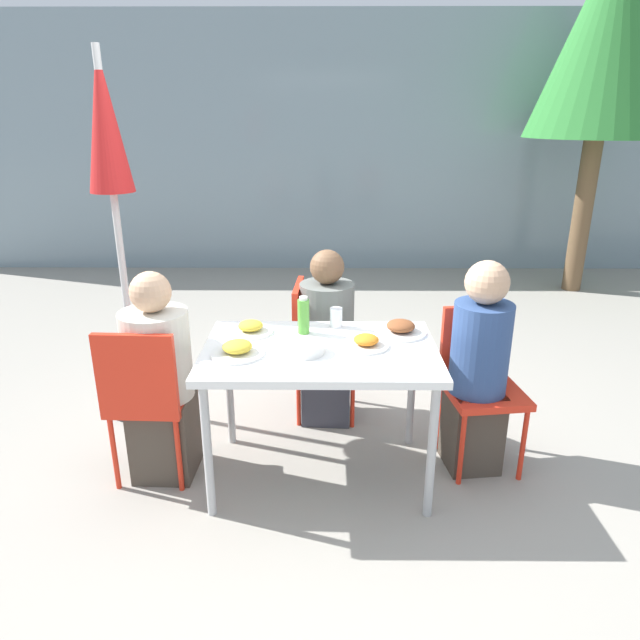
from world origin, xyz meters
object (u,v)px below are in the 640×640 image
chair_far (315,339)px  tree_behind_left (611,32)px  bottle (304,316)px  person_right (478,372)px  person_far (327,342)px  chair_left (146,392)px  person_left (160,383)px  salad_bowl (306,348)px  drinking_cup (336,317)px  closed_umbrella (110,163)px  chair_right (480,374)px

chair_far → tree_behind_left: size_ratio=0.24×
bottle → person_right: bearing=-6.0°
person_far → bottle: size_ratio=5.41×
chair_left → person_left: (0.05, 0.08, 0.01)m
bottle → tree_behind_left: tree_behind_left is taller
salad_bowl → drinking_cup: bearing=67.1°
bottle → drinking_cup: (0.18, 0.10, -0.05)m
salad_bowl → person_left: bearing=172.7°
bottle → tree_behind_left: (2.92, 3.35, 1.77)m
closed_umbrella → chair_left: bearing=-67.2°
person_far → salad_bowl: 0.76m
closed_umbrella → person_right: bearing=-16.6°
chair_right → closed_umbrella: (-2.11, 0.53, 1.08)m
chair_far → bottle: 0.59m
chair_right → tree_behind_left: (1.94, 3.37, 2.10)m
person_left → person_far: size_ratio=1.03×
chair_right → bottle: bearing=-8.0°
person_left → chair_right: size_ratio=1.29×
chair_far → tree_behind_left: (2.86, 2.86, 2.10)m
person_left → chair_left: bearing=-122.1°
salad_bowl → tree_behind_left: 4.99m
person_right → closed_umbrella: bearing=-23.8°
person_far → salad_bowl: bearing=-5.4°
bottle → salad_bowl: (0.02, -0.27, -0.07)m
drinking_cup → bottle: bearing=-150.1°
chair_left → closed_umbrella: bearing=115.1°
chair_far → salad_bowl: size_ratio=4.66×
person_left → chair_right: 1.74m
chair_left → tree_behind_left: (3.72, 3.60, 2.10)m
chair_far → chair_left: bearing=-45.8°
person_right → person_far: bearing=-40.7°
chair_far → tree_behind_left: tree_behind_left is taller
bottle → closed_umbrella: bearing=155.5°
chair_right → person_far: (-0.85, 0.45, 0.00)m
chair_left → person_right: person_right is taller
tree_behind_left → person_far: bearing=-133.7°
closed_umbrella → bottle: bearing=-24.5°
person_far → drinking_cup: 0.44m
person_left → chair_right: person_left is taller
bottle → chair_left: bearing=-162.7°
chair_left → bottle: bearing=19.5°
person_left → closed_umbrella: size_ratio=0.51×
chair_left → person_right: size_ratio=0.75×
person_left → closed_umbrella: closed_umbrella is taller
person_right → drinking_cup: size_ratio=11.04×
person_left → person_far: person_left is taller
person_right → chair_far: (-0.88, 0.59, -0.05)m
person_left → person_far: (0.88, 0.61, -0.01)m
person_right → person_far: person_right is taller
bottle → tree_behind_left: bearing=49.0°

